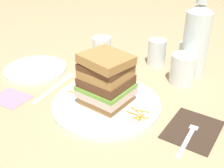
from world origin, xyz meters
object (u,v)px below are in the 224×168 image
juice_glass (183,70)px  empty_tumbler_0 (156,52)px  napkin_dark (193,129)px  knife (53,88)px  empty_tumbler_2 (188,53)px  empty_tumbler_1 (102,49)px  water_bottle (196,40)px  fork (190,133)px  sandwich (106,80)px  main_plate (106,104)px  napkin_pink (11,98)px  side_plate (35,69)px

juice_glass → empty_tumbler_0: 0.15m
empty_tumbler_0 → napkin_dark: bearing=-53.4°
knife → empty_tumbler_2: size_ratio=2.84×
juice_glass → empty_tumbler_1: 0.30m
water_bottle → napkin_dark: bearing=-72.7°
fork → sandwich: bearing=179.0°
sandwich → water_bottle: size_ratio=0.53×
main_plate → sandwich: sandwich is taller
water_bottle → napkin_pink: water_bottle is taller
main_plate → water_bottle: size_ratio=1.08×
main_plate → napkin_pink: main_plate is taller
side_plate → napkin_pink: bearing=-69.9°
sandwich → empty_tumbler_1: size_ratio=1.68×
napkin_dark → empty_tumbler_1: bearing=149.8°
juice_glass → napkin_pink: 0.51m
napkin_pink → empty_tumbler_2: bearing=54.0°
sandwich → empty_tumbler_2: size_ratio=2.01×
empty_tumbler_0 → empty_tumbler_1: bearing=-161.4°
main_plate → juice_glass: (0.13, 0.23, 0.03)m
knife → empty_tumbler_1: (0.02, 0.25, 0.04)m
knife → sandwich: bearing=-0.7°
napkin_dark → empty_tumbler_0: size_ratio=1.61×
empty_tumbler_0 → knife: bearing=-122.6°
sandwich → napkin_dark: sandwich is taller
empty_tumbler_2 → napkin_pink: 0.61m
fork → napkin_pink: (-0.48, -0.10, -0.00)m
knife → empty_tumbler_2: (0.29, 0.39, 0.03)m
water_bottle → napkin_pink: bearing=-134.6°
napkin_dark → empty_tumbler_1: 0.46m
sandwich → side_plate: (-0.31, 0.06, -0.07)m
juice_glass → empty_tumbler_2: bearing=100.4°
napkin_pink → juice_glass: bearing=40.8°
napkin_dark → knife: same height
empty_tumbler_0 → empty_tumbler_2: empty_tumbler_0 is taller
main_plate → empty_tumbler_2: empty_tumbler_2 is taller
empty_tumbler_0 → side_plate: 0.41m
sandwich → knife: sandwich is taller
fork → juice_glass: juice_glass is taller
juice_glass → water_bottle: size_ratio=0.34×
empty_tumbler_0 → juice_glass: bearing=-34.1°
main_plate → empty_tumbler_0: empty_tumbler_0 is taller
empty_tumbler_2 → napkin_pink: empty_tumbler_2 is taller
water_bottle → side_plate: bearing=-152.3°
water_bottle → empty_tumbler_0: water_bottle is taller
napkin_dark → knife: bearing=-177.8°
juice_glass → empty_tumbler_1: (-0.30, 0.02, 0.00)m
main_plate → empty_tumbler_0: 0.31m
main_plate → empty_tumbler_1: size_ratio=3.43×
sandwich → fork: size_ratio=0.86×
juice_glass → napkin_pink: (-0.39, -0.33, -0.04)m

